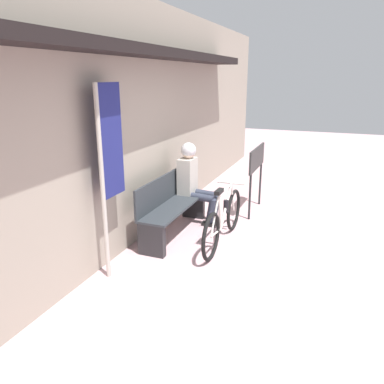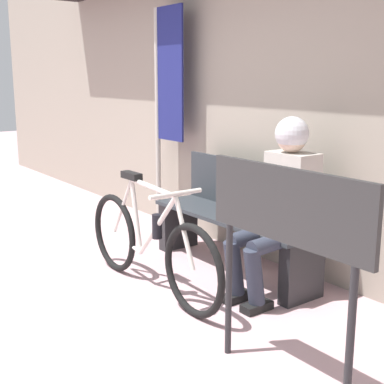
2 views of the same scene
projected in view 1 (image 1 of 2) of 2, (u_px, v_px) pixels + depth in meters
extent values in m
plane|color=#C69EA3|center=(310.00, 263.00, 4.63)|extent=(24.00, 24.00, 0.00)
cube|color=#9E9384|center=(135.00, 124.00, 4.99)|extent=(12.00, 0.12, 3.20)
cube|color=black|center=(152.00, 52.00, 4.63)|extent=(6.60, 0.44, 0.12)
cube|color=#2D3338|center=(175.00, 205.00, 5.35)|extent=(1.57, 0.42, 0.03)
cube|color=#2D3338|center=(162.00, 190.00, 5.36)|extent=(1.57, 0.03, 0.40)
cube|color=#232326|center=(152.00, 240.00, 4.77)|extent=(0.10, 0.36, 0.43)
cube|color=#232326|center=(194.00, 205.00, 6.07)|extent=(0.10, 0.36, 0.43)
torus|color=black|center=(211.00, 237.00, 4.63)|extent=(0.62, 0.05, 0.62)
torus|color=black|center=(234.00, 210.00, 5.56)|extent=(0.62, 0.05, 0.62)
cylinder|color=silver|center=(225.00, 189.00, 5.01)|extent=(0.57, 0.03, 0.06)
cylinder|color=silver|center=(226.00, 206.00, 5.13)|extent=(0.49, 0.03, 0.52)
cylinder|color=silver|center=(220.00, 212.00, 4.88)|extent=(0.14, 0.03, 0.54)
cylinder|color=silver|center=(216.00, 233.00, 4.82)|extent=(0.40, 0.03, 0.08)
cylinder|color=silver|center=(215.00, 215.00, 4.69)|extent=(0.31, 0.02, 0.49)
cylinder|color=silver|center=(232.00, 197.00, 5.41)|extent=(0.22, 0.03, 0.46)
cube|color=black|center=(219.00, 192.00, 4.75)|extent=(0.20, 0.07, 0.05)
cylinder|color=silver|center=(231.00, 183.00, 5.26)|extent=(0.03, 0.40, 0.03)
cylinder|color=black|center=(226.00, 206.00, 5.13)|extent=(0.07, 0.07, 0.17)
cylinder|color=#2D3342|center=(200.00, 197.00, 5.70)|extent=(0.11, 0.42, 0.13)
cylinder|color=#2D3342|center=(211.00, 211.00, 5.70)|extent=(0.11, 0.17, 0.40)
cube|color=black|center=(209.00, 224.00, 5.77)|extent=(0.10, 0.22, 0.06)
cylinder|color=#2D3342|center=(205.00, 194.00, 5.88)|extent=(0.11, 0.42, 0.13)
cylinder|color=#2D3342|center=(215.00, 207.00, 5.88)|extent=(0.11, 0.17, 0.40)
cube|color=black|center=(213.00, 220.00, 5.95)|extent=(0.10, 0.22, 0.06)
cube|color=#B7B2A8|center=(187.00, 176.00, 5.79)|extent=(0.34, 0.22, 0.55)
sphere|color=beige|center=(189.00, 152.00, 5.67)|extent=(0.20, 0.20, 0.20)
sphere|color=silver|center=(189.00, 150.00, 5.66)|extent=(0.23, 0.23, 0.23)
cylinder|color=#B7B2A8|center=(103.00, 187.00, 4.01)|extent=(0.05, 0.05, 2.15)
cube|color=navy|center=(112.00, 141.00, 4.07)|extent=(0.40, 0.02, 1.23)
cylinder|color=#232326|center=(250.00, 197.00, 5.94)|extent=(0.04, 0.04, 0.75)
cylinder|color=#232326|center=(260.00, 184.00, 6.65)|extent=(0.04, 0.04, 0.75)
cube|color=#2D2D2D|center=(257.00, 158.00, 6.13)|extent=(1.00, 0.03, 0.36)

